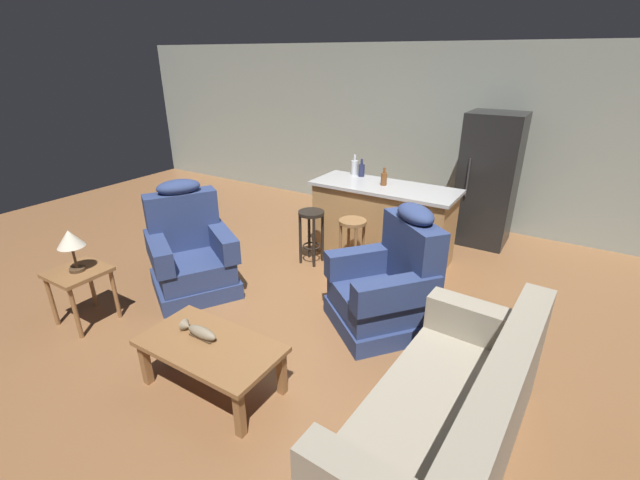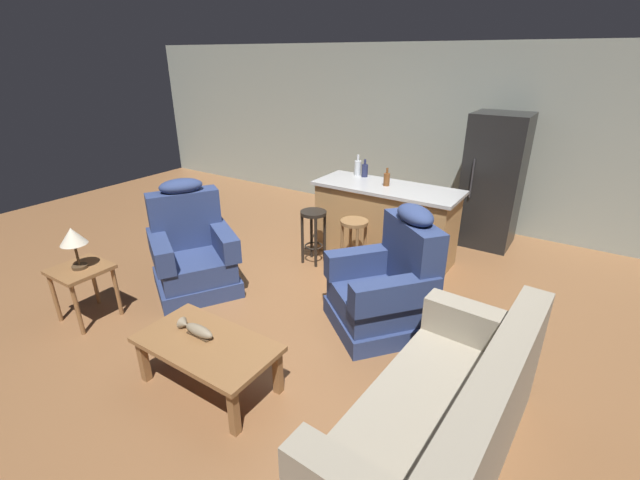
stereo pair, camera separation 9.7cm
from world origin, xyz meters
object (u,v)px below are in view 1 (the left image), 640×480
(bottle_wine_dark, at_px, (354,167))
(recliner_near_lamp, at_px, (191,253))
(end_table, at_px, (79,280))
(bar_stool_right, at_px, (398,247))
(recliner_near_island, at_px, (388,286))
(bar_stool_left, at_px, (311,227))
(coffee_table, at_px, (210,350))
(bottle_tall_green, at_px, (361,170))
(bottle_short_amber, at_px, (384,179))
(couch, at_px, (449,422))
(bar_stool_middle, at_px, (352,237))
(table_lamp, at_px, (70,241))
(fish_figurine, at_px, (199,332))
(refrigerator, at_px, (488,180))
(kitchen_island, at_px, (382,221))

(bottle_wine_dark, bearing_deg, recliner_near_lamp, -112.51)
(end_table, distance_m, bar_stool_right, 3.23)
(recliner_near_island, distance_m, bar_stool_left, 1.56)
(coffee_table, relative_size, bottle_tall_green, 4.79)
(bottle_short_amber, bearing_deg, bar_stool_left, -135.34)
(couch, xyz_separation_m, bar_stool_middle, (-1.74, 2.00, 0.13))
(table_lamp, distance_m, bottle_wine_dark, 3.41)
(bar_stool_right, xyz_separation_m, bottle_short_amber, (-0.49, 0.64, 0.56))
(recliner_near_lamp, distance_m, end_table, 1.09)
(table_lamp, bearing_deg, fish_figurine, 0.30)
(bar_stool_right, bearing_deg, fish_figurine, -107.41)
(fish_figurine, distance_m, bottle_tall_green, 3.18)
(bottle_short_amber, bearing_deg, fish_figurine, -94.36)
(fish_figurine, bearing_deg, bar_stool_left, 100.70)
(coffee_table, height_order, bar_stool_left, bar_stool_left)
(recliner_near_lamp, relative_size, bar_stool_left, 1.76)
(refrigerator, height_order, bottle_short_amber, refrigerator)
(couch, height_order, bottle_tall_green, bottle_tall_green)
(coffee_table, relative_size, end_table, 1.96)
(recliner_near_island, height_order, kitchen_island, recliner_near_island)
(fish_figurine, height_order, recliner_near_island, recliner_near_island)
(bar_stool_middle, xyz_separation_m, refrigerator, (1.08, 1.83, 0.41))
(bar_stool_right, relative_size, bottle_tall_green, 2.96)
(couch, relative_size, bar_stool_middle, 2.86)
(end_table, xyz_separation_m, bottle_tall_green, (1.39, 3.13, 0.58))
(kitchen_island, bearing_deg, bar_stool_middle, -98.84)
(refrigerator, bearing_deg, table_lamp, -124.31)
(refrigerator, relative_size, bottle_short_amber, 8.01)
(end_table, height_order, bottle_short_amber, bottle_short_amber)
(bar_stool_left, distance_m, refrigerator, 2.49)
(couch, xyz_separation_m, end_table, (-3.47, -0.27, 0.12))
(coffee_table, xyz_separation_m, kitchen_island, (0.10, 2.92, 0.11))
(bar_stool_middle, bearing_deg, recliner_near_lamp, -137.15)
(couch, bearing_deg, bottle_tall_green, -50.99)
(refrigerator, bearing_deg, bottle_wine_dark, -148.54)
(couch, bearing_deg, bottle_wine_dark, -49.73)
(bar_stool_left, height_order, bar_stool_right, same)
(kitchen_island, height_order, bar_stool_left, kitchen_island)
(end_table, relative_size, refrigerator, 0.32)
(table_lamp, distance_m, bottle_tall_green, 3.43)
(kitchen_island, distance_m, bottle_wine_dark, 0.84)
(coffee_table, distance_m, bottle_wine_dark, 3.28)
(bar_stool_left, relative_size, bottle_tall_green, 2.96)
(bottle_tall_green, bearing_deg, couch, -54.03)
(bar_stool_middle, xyz_separation_m, bottle_tall_green, (-0.34, 0.87, 0.57))
(refrigerator, bearing_deg, couch, -80.19)
(bottle_tall_green, relative_size, bottle_short_amber, 1.04)
(refrigerator, xyz_separation_m, bottle_wine_dark, (-1.53, -0.94, 0.17))
(kitchen_island, xyz_separation_m, bottle_short_amber, (-0.02, 0.01, 0.56))
(recliner_near_island, relative_size, bar_stool_right, 1.76)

